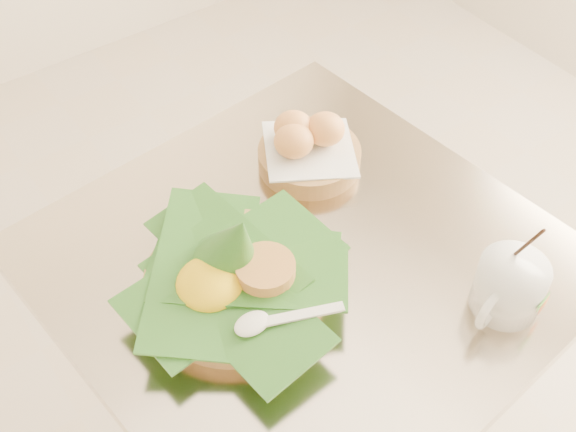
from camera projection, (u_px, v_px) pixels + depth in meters
cafe_table at (302, 338)px, 1.24m from camera, size 0.77×0.77×0.75m
rice_basket at (234, 275)px, 1.00m from camera, size 0.31×0.31×0.16m
bread_basket at (307, 148)px, 1.19m from camera, size 0.20×0.20×0.09m
coffee_mug at (509, 286)px, 0.99m from camera, size 0.13×0.10×0.17m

